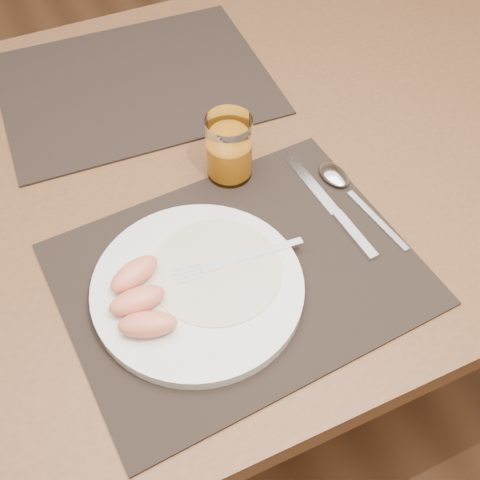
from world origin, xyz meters
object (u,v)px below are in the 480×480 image
Objects in this scene: placemat_near at (239,274)px; spoon at (340,181)px; juice_glass at (229,150)px; plate at (198,288)px; fork at (228,262)px; knife at (336,213)px; placemat_far at (135,83)px; table at (195,200)px.

spoon is (0.20, 0.08, 0.01)m from placemat_near.
plate is at bearing -124.80° from juice_glass.
fork reaches higher than plate.
knife is (0.18, 0.03, -0.02)m from fork.
fork reaches higher than placemat_near.
placemat_far is 1.67× the size of plate.
fork is (-0.01, -0.43, 0.02)m from placemat_far.
placemat_far is at bearing 111.94° from knife.
juice_glass reaches higher than fork.
fork reaches higher than spoon.
juice_glass is at bearing -77.36° from placemat_far.
fork is at bearing -91.93° from placemat_far.
knife is at bearing -53.21° from juice_glass.
spoon is 0.17m from juice_glass.
placemat_far is at bearing 89.47° from placemat_near.
plate is 2.66× the size of juice_glass.
table is at bearing 132.89° from juice_glass.
juice_glass is at bearing -47.11° from table.
plate is (-0.06, -0.00, 0.01)m from placemat_near.
plate reaches higher than knife.
plate is (-0.08, -0.22, 0.10)m from table.
juice_glass is (0.12, 0.18, 0.04)m from plate.
knife is at bearing -125.55° from spoon.
knife is (0.16, -0.40, 0.00)m from placemat_far.
plate is 0.22m from juice_glass.
knife is (0.23, 0.04, -0.01)m from plate.
plate reaches higher than spoon.
placemat_far is at bearing 81.85° from plate.
plate is at bearing -170.11° from knife.
table is at bearing 143.26° from spoon.
juice_glass reaches higher than placemat_near.
plate is at bearing -161.30° from spoon.
placemat_far is 2.57× the size of fork.
placemat_far is 0.28m from juice_glass.
spoon is at bearing 22.62° from placemat_near.
spoon is (0.21, 0.07, -0.01)m from fork.
table is 3.11× the size of placemat_far.
spoon is (0.20, -0.36, 0.01)m from placemat_far.
placemat_near is (-0.02, -0.22, 0.09)m from table.
knife is (0.15, -0.18, 0.09)m from table.
plate is at bearing -175.81° from placemat_near.
placemat_near reaches higher than table.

